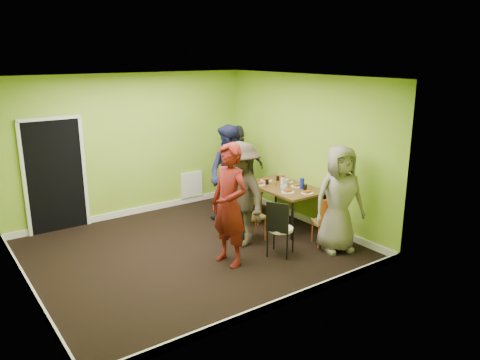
# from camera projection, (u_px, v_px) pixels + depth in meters

# --- Properties ---
(ground) EXTENTS (5.00, 5.00, 0.00)m
(ground) POSITION_uv_depth(u_px,v_px,m) (191.00, 250.00, 7.76)
(ground) COLOR black
(ground) RESTS_ON ground
(room_walls) EXTENTS (5.04, 4.54, 2.82)m
(room_walls) POSITION_uv_depth(u_px,v_px,m) (186.00, 193.00, 7.52)
(room_walls) COLOR #8AA72A
(room_walls) RESTS_ON ground
(dining_table) EXTENTS (0.90, 1.50, 0.75)m
(dining_table) POSITION_uv_depth(u_px,v_px,m) (284.00, 189.00, 8.76)
(dining_table) COLOR black
(dining_table) RESTS_ON ground
(chair_left_far) EXTENTS (0.45, 0.44, 0.98)m
(chair_left_far) POSITION_uv_depth(u_px,v_px,m) (242.00, 197.00, 8.75)
(chair_left_far) COLOR #E75915
(chair_left_far) RESTS_ON ground
(chair_left_near) EXTENTS (0.42, 0.41, 0.91)m
(chair_left_near) POSITION_uv_depth(u_px,v_px,m) (249.00, 212.00, 8.05)
(chair_left_near) COLOR #E75915
(chair_left_near) RESTS_ON ground
(chair_back_end) EXTENTS (0.39, 0.46, 0.93)m
(chair_back_end) POSITION_uv_depth(u_px,v_px,m) (246.00, 179.00, 9.58)
(chair_back_end) COLOR #E75915
(chair_back_end) RESTS_ON ground
(chair_front_end) EXTENTS (0.46, 0.46, 0.85)m
(chair_front_end) POSITION_uv_depth(u_px,v_px,m) (326.00, 219.00, 7.82)
(chair_front_end) COLOR #E75915
(chair_front_end) RESTS_ON ground
(chair_bentwood) EXTENTS (0.50, 0.50, 0.93)m
(chair_bentwood) POSITION_uv_depth(u_px,v_px,m) (279.00, 226.00, 7.40)
(chair_bentwood) COLOR black
(chair_bentwood) RESTS_ON ground
(easel) EXTENTS (0.60, 0.56, 1.49)m
(easel) POSITION_uv_depth(u_px,v_px,m) (231.00, 166.00, 10.32)
(easel) COLOR brown
(easel) RESTS_ON ground
(plate_near_left) EXTENTS (0.22, 0.22, 0.01)m
(plate_near_left) POSITION_uv_depth(u_px,v_px,m) (259.00, 184.00, 8.84)
(plate_near_left) COLOR white
(plate_near_left) RESTS_ON dining_table
(plate_near_right) EXTENTS (0.23, 0.23, 0.01)m
(plate_near_right) POSITION_uv_depth(u_px,v_px,m) (288.00, 192.00, 8.36)
(plate_near_right) COLOR white
(plate_near_right) RESTS_ON dining_table
(plate_far_back) EXTENTS (0.24, 0.24, 0.01)m
(plate_far_back) POSITION_uv_depth(u_px,v_px,m) (266.00, 180.00, 9.11)
(plate_far_back) COLOR white
(plate_far_back) RESTS_ON dining_table
(plate_far_front) EXTENTS (0.22, 0.22, 0.01)m
(plate_far_front) POSITION_uv_depth(u_px,v_px,m) (307.00, 193.00, 8.30)
(plate_far_front) COLOR white
(plate_far_front) RESTS_ON dining_table
(plate_wall_back) EXTENTS (0.25, 0.25, 0.01)m
(plate_wall_back) POSITION_uv_depth(u_px,v_px,m) (287.00, 182.00, 9.01)
(plate_wall_back) COLOR white
(plate_wall_back) RESTS_ON dining_table
(plate_wall_front) EXTENTS (0.23, 0.23, 0.01)m
(plate_wall_front) POSITION_uv_depth(u_px,v_px,m) (297.00, 186.00, 8.71)
(plate_wall_front) COLOR white
(plate_wall_front) RESTS_ON dining_table
(thermos) EXTENTS (0.08, 0.08, 0.20)m
(thermos) POSITION_uv_depth(u_px,v_px,m) (283.00, 182.00, 8.64)
(thermos) COLOR white
(thermos) RESTS_ON dining_table
(blue_bottle) EXTENTS (0.08, 0.08, 0.20)m
(blue_bottle) POSITION_uv_depth(u_px,v_px,m) (302.00, 183.00, 8.57)
(blue_bottle) COLOR #1627AA
(blue_bottle) RESTS_ON dining_table
(orange_bottle) EXTENTS (0.04, 0.04, 0.08)m
(orange_bottle) POSITION_uv_depth(u_px,v_px,m) (275.00, 184.00, 8.78)
(orange_bottle) COLOR #E75915
(orange_bottle) RESTS_ON dining_table
(glass_mid) EXTENTS (0.07, 0.07, 0.09)m
(glass_mid) POSITION_uv_depth(u_px,v_px,m) (267.00, 182.00, 8.86)
(glass_mid) COLOR black
(glass_mid) RESTS_ON dining_table
(glass_back) EXTENTS (0.06, 0.06, 0.09)m
(glass_back) POSITION_uv_depth(u_px,v_px,m) (278.00, 178.00, 9.12)
(glass_back) COLOR black
(glass_back) RESTS_ON dining_table
(glass_front) EXTENTS (0.07, 0.07, 0.10)m
(glass_front) POSITION_uv_depth(u_px,v_px,m) (305.00, 187.00, 8.50)
(glass_front) COLOR black
(glass_front) RESTS_ON dining_table
(cup_a) EXTENTS (0.13, 0.13, 0.10)m
(cup_a) POSITION_uv_depth(u_px,v_px,m) (284.00, 188.00, 8.46)
(cup_a) COLOR white
(cup_a) RESTS_ON dining_table
(cup_b) EXTENTS (0.11, 0.11, 0.10)m
(cup_b) POSITION_uv_depth(u_px,v_px,m) (286.00, 182.00, 8.87)
(cup_b) COLOR white
(cup_b) RESTS_ON dining_table
(person_standing) EXTENTS (0.56, 0.76, 1.90)m
(person_standing) POSITION_uv_depth(u_px,v_px,m) (229.00, 205.00, 7.05)
(person_standing) COLOR #611310
(person_standing) RESTS_ON ground
(person_left_far) EXTENTS (0.97, 1.10, 1.90)m
(person_left_far) POSITION_uv_depth(u_px,v_px,m) (231.00, 176.00, 8.70)
(person_left_far) COLOR black
(person_left_far) RESTS_ON ground
(person_left_near) EXTENTS (0.69, 1.16, 1.77)m
(person_left_near) POSITION_uv_depth(u_px,v_px,m) (241.00, 194.00, 7.79)
(person_left_near) COLOR #312921
(person_left_near) RESTS_ON ground
(person_back_end) EXTENTS (1.11, 0.74, 1.76)m
(person_back_end) POSITION_uv_depth(u_px,v_px,m) (239.00, 168.00, 9.59)
(person_back_end) COLOR black
(person_back_end) RESTS_ON ground
(person_front_end) EXTENTS (1.00, 0.81, 1.76)m
(person_front_end) POSITION_uv_depth(u_px,v_px,m) (339.00, 199.00, 7.55)
(person_front_end) COLOR gray
(person_front_end) RESTS_ON ground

